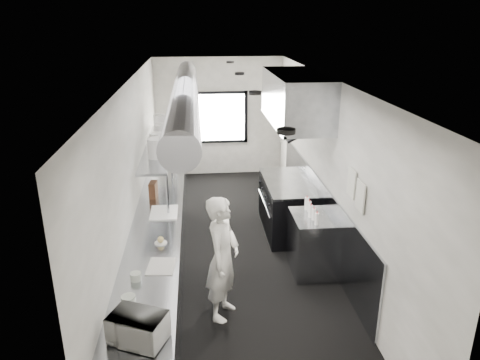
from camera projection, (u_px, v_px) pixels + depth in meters
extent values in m
cube|color=black|center=(233.00, 251.00, 7.51)|extent=(3.00, 8.00, 0.01)
cube|color=silver|center=(233.00, 80.00, 6.55)|extent=(3.00, 8.00, 0.01)
cube|color=silver|center=(219.00, 117.00, 10.77)|extent=(3.00, 0.02, 2.80)
cube|color=silver|center=(279.00, 349.00, 3.29)|extent=(3.00, 0.02, 2.80)
cube|color=silver|center=(135.00, 174.00, 6.89)|extent=(0.02, 8.00, 2.80)
cube|color=silver|center=(327.00, 168.00, 7.17)|extent=(0.02, 8.00, 2.80)
cube|color=gray|center=(318.00, 210.00, 7.73)|extent=(0.03, 5.50, 1.10)
cylinder|color=gray|center=(185.00, 94.00, 6.94)|extent=(0.40, 6.40, 0.40)
cube|color=white|center=(219.00, 118.00, 10.73)|extent=(1.20, 0.03, 1.10)
cube|color=black|center=(219.00, 93.00, 10.55)|extent=(1.36, 0.03, 0.08)
cube|color=black|center=(219.00, 141.00, 10.95)|extent=(1.36, 0.03, 0.08)
cube|color=black|center=(192.00, 118.00, 10.69)|extent=(0.08, 0.03, 1.25)
cube|color=black|center=(246.00, 117.00, 10.81)|extent=(0.08, 0.03, 1.25)
cube|color=gray|center=(296.00, 98.00, 7.44)|extent=(0.80, 2.20, 0.80)
cube|color=gray|center=(272.00, 122.00, 7.54)|extent=(0.05, 2.20, 0.05)
cube|color=black|center=(290.00, 119.00, 7.55)|extent=(0.50, 2.10, 0.28)
cube|color=gray|center=(160.00, 244.00, 6.78)|extent=(0.70, 6.00, 0.90)
cube|color=gray|center=(159.00, 147.00, 7.80)|extent=(0.45, 3.00, 0.04)
cylinder|color=gray|center=(167.00, 194.00, 6.62)|extent=(0.04, 0.04, 0.66)
cylinder|color=gray|center=(172.00, 165.00, 7.93)|extent=(0.04, 0.04, 0.66)
cylinder|color=gray|center=(175.00, 143.00, 9.24)|extent=(0.04, 0.04, 0.66)
cube|color=black|center=(288.00, 207.00, 8.10)|extent=(0.85, 1.60, 0.90)
cube|color=gray|center=(289.00, 182.00, 7.94)|extent=(0.85, 1.60, 0.04)
cube|color=gray|center=(266.00, 208.00, 8.07)|extent=(0.03, 1.55, 0.80)
cylinder|color=gray|center=(264.00, 203.00, 8.03)|extent=(0.03, 1.30, 0.03)
cube|color=gray|center=(313.00, 244.00, 6.80)|extent=(0.65, 0.80, 0.90)
cube|color=gray|center=(171.00, 167.00, 10.24)|extent=(0.70, 1.20, 0.90)
cube|color=silver|center=(351.00, 183.00, 5.97)|extent=(0.02, 0.28, 0.38)
cube|color=silver|center=(360.00, 196.00, 5.66)|extent=(0.02, 0.28, 0.38)
imported|color=silver|center=(223.00, 258.00, 5.65)|extent=(0.60, 0.71, 1.65)
imported|color=silver|center=(138.00, 328.00, 4.06)|extent=(0.56, 0.50, 0.27)
cylinder|color=#ADB7A9|center=(129.00, 301.00, 4.59)|extent=(0.18, 0.18, 0.11)
cylinder|color=#ADB7A9|center=(136.00, 277.00, 5.03)|extent=(0.14, 0.14, 0.09)
cube|color=white|center=(161.00, 266.00, 5.32)|extent=(0.36, 0.43, 0.01)
cylinder|color=silver|center=(161.00, 243.00, 5.86)|extent=(0.18, 0.18, 0.01)
sphere|color=tan|center=(161.00, 240.00, 5.84)|extent=(0.08, 0.08, 0.08)
cube|color=white|center=(164.00, 212.00, 6.76)|extent=(0.40, 0.53, 0.02)
cube|color=#4E301B|center=(153.00, 190.00, 7.32)|extent=(0.13, 0.24, 0.26)
cylinder|color=silver|center=(156.00, 148.00, 7.07)|extent=(0.31, 0.31, 0.31)
cylinder|color=silver|center=(156.00, 141.00, 7.53)|extent=(0.25, 0.25, 0.28)
cylinder|color=silver|center=(160.00, 133.00, 8.03)|extent=(0.26, 0.26, 0.30)
cylinder|color=silver|center=(160.00, 124.00, 8.53)|extent=(0.30, 0.30, 0.36)
cylinder|color=white|center=(317.00, 219.00, 6.36)|extent=(0.08, 0.08, 0.18)
cylinder|color=white|center=(314.00, 214.00, 6.51)|extent=(0.07, 0.07, 0.18)
cylinder|color=white|center=(311.00, 211.00, 6.59)|extent=(0.08, 0.08, 0.19)
cylinder|color=white|center=(309.00, 207.00, 6.79)|extent=(0.07, 0.07, 0.16)
cylinder|color=white|center=(307.00, 203.00, 6.85)|extent=(0.09, 0.09, 0.20)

